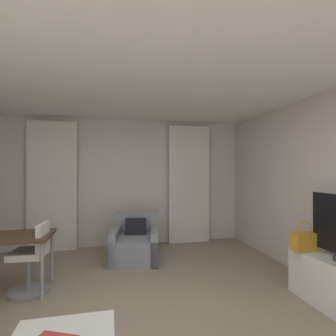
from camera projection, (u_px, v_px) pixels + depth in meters
The scene contains 8 objects.
ground_plane at pixel (142, 334), 2.47m from camera, with size 12.00×12.00×0.00m, color gray.
wall_window at pixel (124, 182), 5.44m from camera, with size 5.12×0.06×2.60m.
ceiling at pixel (142, 58), 2.49m from camera, with size 5.12×6.12×0.06m, color white.
curtain_left_panel at pixel (52, 186), 5.01m from camera, with size 0.90×0.06×2.50m.
curtain_right_panel at pixel (189, 184), 5.61m from camera, with size 0.90×0.06×2.50m.
armchair at pixel (135, 244), 4.53m from camera, with size 0.92×1.00×0.79m.
desk_chair at pixel (32, 262), 3.31m from camera, with size 0.48×0.48×0.88m.
handbag_primary at pixel (304, 241), 3.23m from camera, with size 0.30×0.14×0.37m.
Camera 1 is at (-0.30, -2.47, 1.57)m, focal length 27.86 mm.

